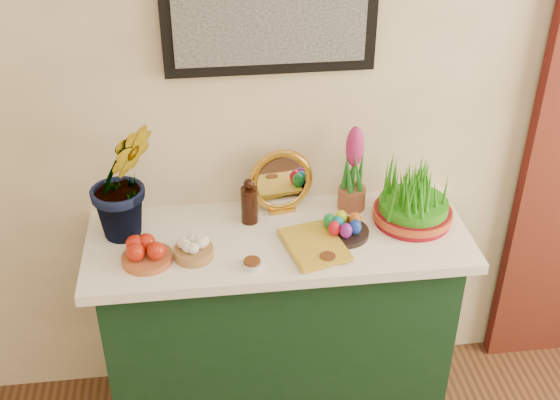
# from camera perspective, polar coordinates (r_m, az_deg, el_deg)

# --- Properties ---
(sideboard) EXTENTS (1.30, 0.45, 0.85)m
(sideboard) POSITION_cam_1_polar(r_m,az_deg,el_deg) (2.87, -0.13, -10.43)
(sideboard) COLOR #12311B
(sideboard) RESTS_ON ground
(tablecloth) EXTENTS (1.40, 0.55, 0.04)m
(tablecloth) POSITION_cam_1_polar(r_m,az_deg,el_deg) (2.59, -0.14, -3.16)
(tablecloth) COLOR white
(tablecloth) RESTS_ON sideboard
(hyacinth_green) EXTENTS (0.36, 0.34, 0.59)m
(hyacinth_green) POSITION_cam_1_polar(r_m,az_deg,el_deg) (2.49, -12.82, 2.99)
(hyacinth_green) COLOR #217122
(hyacinth_green) RESTS_ON tablecloth
(apple_bowl) EXTENTS (0.20, 0.20, 0.09)m
(apple_bowl) POSITION_cam_1_polar(r_m,az_deg,el_deg) (2.46, -10.79, -4.22)
(apple_bowl) COLOR #AD552B
(apple_bowl) RESTS_ON tablecloth
(garlic_basket) EXTENTS (0.15, 0.15, 0.08)m
(garlic_basket) POSITION_cam_1_polar(r_m,az_deg,el_deg) (2.46, -7.04, -4.02)
(garlic_basket) COLOR #A67643
(garlic_basket) RESTS_ON tablecloth
(vinegar_cruet) EXTENTS (0.06, 0.06, 0.18)m
(vinegar_cruet) POSITION_cam_1_polar(r_m,az_deg,el_deg) (2.61, -2.50, -0.25)
(vinegar_cruet) COLOR black
(vinegar_cruet) RESTS_ON tablecloth
(mirror) EXTENTS (0.26, 0.10, 0.25)m
(mirror) POSITION_cam_1_polar(r_m,az_deg,el_deg) (2.66, 0.10, 1.50)
(mirror) COLOR gold
(mirror) RESTS_ON tablecloth
(book) EXTENTS (0.23, 0.29, 0.04)m
(book) POSITION_cam_1_polar(r_m,az_deg,el_deg) (2.47, 0.73, -4.09)
(book) COLOR gold
(book) RESTS_ON tablecloth
(spice_dish_left) EXTENTS (0.07, 0.07, 0.03)m
(spice_dish_left) POSITION_cam_1_polar(r_m,az_deg,el_deg) (2.41, -2.29, -5.20)
(spice_dish_left) COLOR silver
(spice_dish_left) RESTS_ON tablecloth
(spice_dish_right) EXTENTS (0.07, 0.07, 0.03)m
(spice_dish_right) POSITION_cam_1_polar(r_m,az_deg,el_deg) (2.44, 3.88, -4.82)
(spice_dish_right) COLOR silver
(spice_dish_right) RESTS_ON tablecloth
(egg_plate) EXTENTS (0.23, 0.23, 0.08)m
(egg_plate) POSITION_cam_1_polar(r_m,az_deg,el_deg) (2.57, 5.13, -2.25)
(egg_plate) COLOR black
(egg_plate) RESTS_ON tablecloth
(hyacinth_pink) EXTENTS (0.11, 0.11, 0.35)m
(hyacinth_pink) POSITION_cam_1_polar(r_m,az_deg,el_deg) (2.66, 5.97, 2.24)
(hyacinth_pink) COLOR #9A5236
(hyacinth_pink) RESTS_ON tablecloth
(wheatgrass_sabzeh) EXTENTS (0.30, 0.30, 0.24)m
(wheatgrass_sabzeh) POSITION_cam_1_polar(r_m,az_deg,el_deg) (2.64, 10.87, 0.26)
(wheatgrass_sabzeh) COLOR maroon
(wheatgrass_sabzeh) RESTS_ON tablecloth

